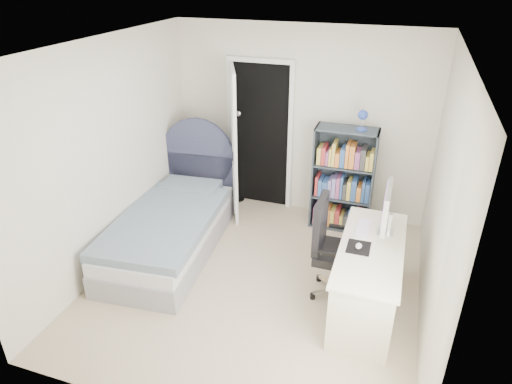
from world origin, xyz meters
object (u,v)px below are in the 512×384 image
(floor_lamp, at_px, (238,166))
(office_chair, at_px, (332,244))
(bed, at_px, (173,225))
(bookcase, at_px, (343,183))
(nightstand, at_px, (211,182))
(desk, at_px, (368,274))

(floor_lamp, xyz_separation_m, office_chair, (1.63, -1.63, 0.04))
(bed, height_order, office_chair, bed)
(bookcase, bearing_deg, floor_lamp, 171.44)
(nightstand, relative_size, floor_lamp, 0.43)
(floor_lamp, height_order, desk, floor_lamp)
(nightstand, height_order, desk, desk)
(nightstand, distance_m, office_chair, 2.36)
(bookcase, bearing_deg, bed, -148.43)
(bed, distance_m, bookcase, 2.20)
(nightstand, xyz_separation_m, desk, (2.33, -1.45, 0.00))
(nightstand, bearing_deg, bed, -91.64)
(nightstand, bearing_deg, bookcase, 1.64)
(bed, xyz_separation_m, bookcase, (1.85, 1.14, 0.32))
(bed, height_order, floor_lamp, floor_lamp)
(office_chair, bearing_deg, nightstand, 145.06)
(bed, bearing_deg, floor_lamp, 76.30)
(bookcase, bearing_deg, desk, -71.44)
(bed, bearing_deg, desk, -8.72)
(nightstand, height_order, bookcase, bookcase)
(floor_lamp, xyz_separation_m, bookcase, (1.52, -0.23, 0.06))
(floor_lamp, relative_size, desk, 0.93)
(desk, xyz_separation_m, office_chair, (-0.40, 0.10, 0.20))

